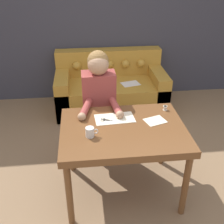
{
  "coord_description": "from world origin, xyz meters",
  "views": [
    {
      "loc": [
        -0.37,
        -2.12,
        2.16
      ],
      "look_at": [
        -0.12,
        0.16,
        0.86
      ],
      "focal_mm": 45.0,
      "sensor_mm": 36.0,
      "label": 1
    }
  ],
  "objects_px": {
    "person": "(99,106)",
    "scissors": "(107,120)",
    "couch": "(110,88)",
    "dining_table": "(123,135)",
    "thread_spool": "(165,108)",
    "mug": "(90,132)"
  },
  "relations": [
    {
      "from": "mug",
      "to": "person",
      "type": "bearing_deg",
      "value": 79.83
    },
    {
      "from": "person",
      "to": "mug",
      "type": "xyz_separation_m",
      "value": [
        -0.13,
        -0.71,
        0.14
      ]
    },
    {
      "from": "scissors",
      "to": "mug",
      "type": "distance_m",
      "value": 0.31
    },
    {
      "from": "dining_table",
      "to": "thread_spool",
      "type": "distance_m",
      "value": 0.56
    },
    {
      "from": "mug",
      "to": "thread_spool",
      "type": "height_order",
      "value": "mug"
    },
    {
      "from": "scissors",
      "to": "thread_spool",
      "type": "xyz_separation_m",
      "value": [
        0.61,
        0.14,
        0.02
      ]
    },
    {
      "from": "dining_table",
      "to": "person",
      "type": "distance_m",
      "value": 0.63
    },
    {
      "from": "scissors",
      "to": "mug",
      "type": "bearing_deg",
      "value": -124.77
    },
    {
      "from": "dining_table",
      "to": "scissors",
      "type": "xyz_separation_m",
      "value": [
        -0.13,
        0.15,
        0.08
      ]
    },
    {
      "from": "couch",
      "to": "scissors",
      "type": "height_order",
      "value": "couch"
    },
    {
      "from": "dining_table",
      "to": "person",
      "type": "bearing_deg",
      "value": 106.55
    },
    {
      "from": "couch",
      "to": "mug",
      "type": "xyz_separation_m",
      "value": [
        -0.39,
        -1.96,
        0.5
      ]
    },
    {
      "from": "thread_spool",
      "to": "person",
      "type": "bearing_deg",
      "value": 153.9
    },
    {
      "from": "scissors",
      "to": "person",
      "type": "bearing_deg",
      "value": 95.7
    },
    {
      "from": "dining_table",
      "to": "person",
      "type": "relative_size",
      "value": 0.89
    },
    {
      "from": "mug",
      "to": "dining_table",
      "type": "bearing_deg",
      "value": 18.91
    },
    {
      "from": "couch",
      "to": "thread_spool",
      "type": "relative_size",
      "value": 36.95
    },
    {
      "from": "person",
      "to": "scissors",
      "type": "height_order",
      "value": "person"
    },
    {
      "from": "dining_table",
      "to": "mug",
      "type": "bearing_deg",
      "value": -161.09
    },
    {
      "from": "couch",
      "to": "person",
      "type": "bearing_deg",
      "value": -101.64
    },
    {
      "from": "person",
      "to": "scissors",
      "type": "relative_size",
      "value": 6.39
    },
    {
      "from": "couch",
      "to": "scissors",
      "type": "relative_size",
      "value": 8.17
    }
  ]
}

